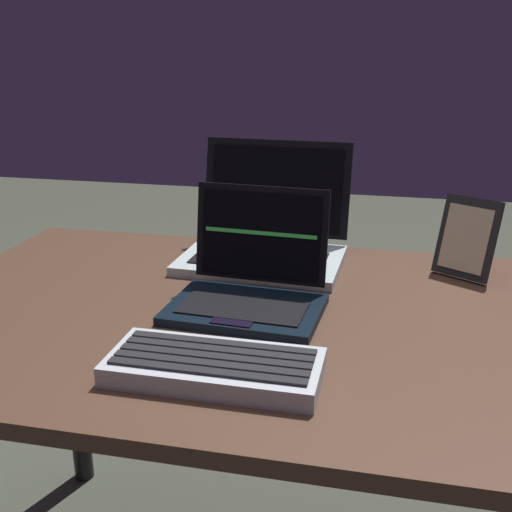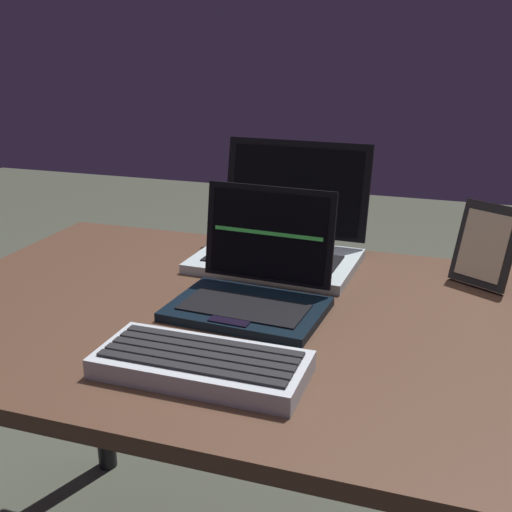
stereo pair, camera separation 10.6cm
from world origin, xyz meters
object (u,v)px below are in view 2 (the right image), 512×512
laptop_front (254,286)px  photo_frame (485,246)px  laptop_rear (282,239)px  external_keyboard (201,364)px

laptop_front → photo_frame: size_ratio=1.71×
laptop_rear → external_keyboard: bearing=-86.7°
laptop_front → photo_frame: laptop_front is taller
laptop_rear → photo_frame: bearing=-2.3°
laptop_front → laptop_rear: size_ratio=0.80×
laptop_rear → photo_frame: laptop_rear is taller
laptop_rear → photo_frame: (0.42, -0.02, 0.03)m
external_keyboard → laptop_rear: bearing=93.3°
laptop_rear → laptop_front: bearing=-84.8°
external_keyboard → photo_frame: photo_frame is taller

